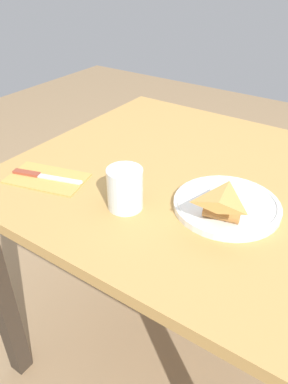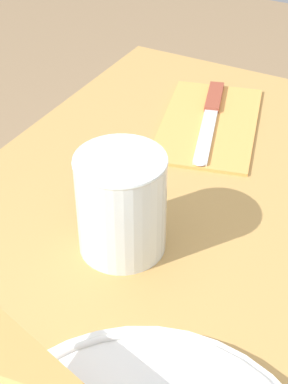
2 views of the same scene
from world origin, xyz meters
name	(u,v)px [view 2 (image 2 of 2)]	position (x,y,z in m)	size (l,w,h in m)	color
milk_glass	(122,208)	(-0.08, -0.23, 0.82)	(0.09, 0.09, 0.10)	white
napkin_folded	(209,123)	(-0.33, -0.25, 0.78)	(0.23, 0.17, 0.00)	#E59E4C
butter_knife	(210,116)	(-0.34, -0.25, 0.78)	(0.20, 0.08, 0.01)	#99422D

